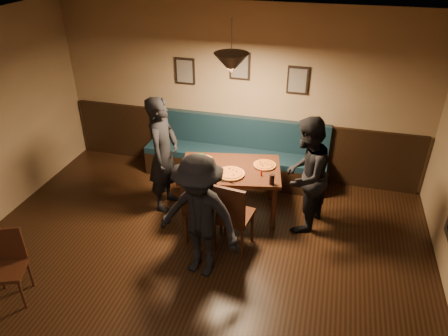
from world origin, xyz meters
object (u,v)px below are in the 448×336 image
Objects in this scene: diner_left at (163,154)px; diner_front at (199,218)px; cafe_chair_far at (6,269)px; tabasco_bottle at (261,173)px; chair_near_left at (203,205)px; booth_bench at (235,151)px; diner_right at (305,175)px; chair_near_right at (234,214)px; soda_glass at (272,179)px; dining_table at (230,191)px.

diner_left reaches higher than diner_front.
tabasco_bottle is at bearing -160.52° from cafe_chair_far.
diner_left is (-0.78, 0.58, 0.35)m from chair_near_left.
booth_bench is 1.82× the size of diner_right.
diner_left is 1.44m from tabasco_bottle.
chair_near_left is 0.44m from chair_near_right.
chair_near_left reaches higher than soda_glass.
diner_right reaches higher than chair_near_right.
diner_front reaches higher than chair_near_right.
booth_bench is 1.76m from chair_near_right.
tabasco_bottle is (0.67, 0.55, 0.28)m from chair_near_left.
diner_front is at bearing -141.88° from diner_left.
chair_near_right reaches higher than tabasco_bottle.
soda_glass is 0.24m from tabasco_bottle.
diner_left is 1.63m from soda_glass.
diner_right is at bearing 60.27° from diner_front.
chair_near_left is 2.41m from cafe_chair_far.
tabasco_bottle is at bearing -90.43° from diner_left.
diner_right is 1.65m from diner_front.
chair_near_left is 0.60× the size of diner_left.
chair_near_right is 0.62× the size of diner_right.
chair_near_right is at bearing -167.37° from cafe_chair_far.
booth_bench is 2.88× the size of chair_near_left.
diner_left is 1.05× the size of diner_right.
tabasco_bottle is (-0.59, -0.04, -0.02)m from diner_right.
booth_bench is at bearing 120.64° from tabasco_bottle.
dining_table is at bearing -85.58° from diner_left.
cafe_chair_far is at bearing -141.13° from chair_near_left.
chair_near_right reaches higher than cafe_chair_far.
dining_table is at bearing -75.97° from diner_right.
diner_left reaches higher than chair_near_right.
dining_table is 3.02m from cafe_chair_far.
booth_bench is 1.28m from tabasco_bottle.
diner_left reaches higher than dining_table.
diner_front is at bearing -24.73° from diner_right.
diner_right reaches higher than diner_front.
soda_glass is at bearing 68.24° from diner_front.
soda_glass reaches higher than tabasco_bottle.
chair_near_right is (0.23, -0.73, 0.14)m from dining_table.
dining_table is 12.97× the size of tabasco_bottle.
chair_near_left reaches higher than chair_near_right.
diner_front is (-0.05, -1.29, 0.43)m from dining_table.
soda_glass is (-0.42, -0.21, -0.00)m from diner_right.
chair_near_left is 7.08× the size of soda_glass.
diner_left is at bearing -72.85° from diner_right.
tabasco_bottle is at bearing -22.41° from dining_table.
chair_near_left is 1.01× the size of chair_near_right.
diner_right is 3.78m from cafe_chair_far.
chair_near_left is 0.65× the size of diner_front.
dining_table is 1.36m from diner_front.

